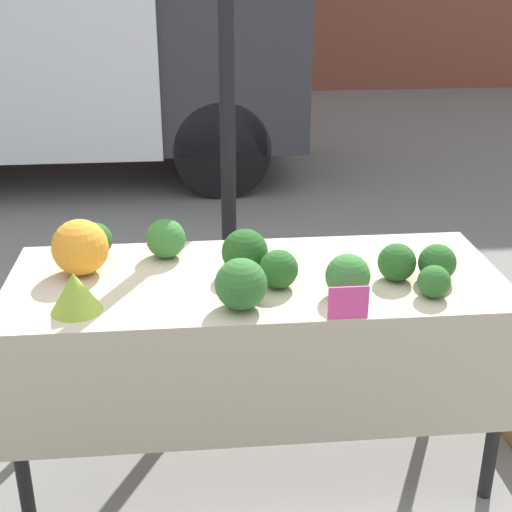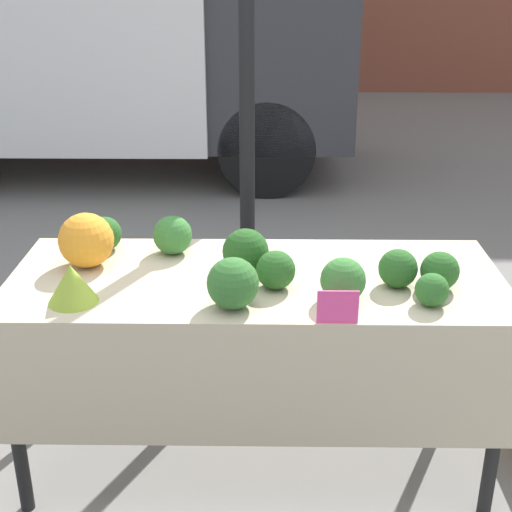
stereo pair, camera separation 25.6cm
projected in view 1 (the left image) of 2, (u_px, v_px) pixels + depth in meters
The scene contains 16 objects.
ground_plane at pixel (256, 456), 2.91m from camera, with size 40.00×40.00×0.00m, color gray.
tent_pole at pixel (227, 99), 3.13m from camera, with size 0.07×0.07×2.60m.
parked_truck at pixel (30, 28), 6.09m from camera, with size 4.30×1.88×2.44m.
market_table at pixel (258, 311), 2.58m from camera, with size 1.80×0.73×0.81m.
orange_cauliflower at pixel (80, 247), 2.58m from camera, with size 0.21×0.21×0.21m.
romanesco_head at pixel (75, 292), 2.31m from camera, with size 0.17×0.17×0.14m.
broccoli_head_0 at pixel (245, 252), 2.58m from camera, with size 0.17×0.17×0.17m.
broccoli_head_1 at pixel (95, 240), 2.74m from camera, with size 0.13×0.13×0.13m.
broccoli_head_2 at pixel (437, 263), 2.53m from camera, with size 0.14×0.14×0.14m.
broccoli_head_3 at pixel (241, 284), 2.32m from camera, with size 0.17×0.17×0.17m.
broccoli_head_4 at pixel (166, 238), 2.73m from camera, with size 0.15×0.15×0.15m.
broccoli_head_5 at pixel (279, 269), 2.48m from camera, with size 0.14×0.14×0.14m.
broccoli_head_6 at pixel (397, 262), 2.54m from camera, with size 0.14×0.14×0.14m.
broccoli_head_7 at pixel (434, 282), 2.41m from camera, with size 0.11×0.11×0.11m.
broccoli_head_8 at pixel (348, 276), 2.41m from camera, with size 0.15×0.15×0.15m.
price_sign at pixel (348, 303), 2.27m from camera, with size 0.13×0.01×0.11m.
Camera 1 is at (-0.22, -2.35, 1.89)m, focal length 50.00 mm.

